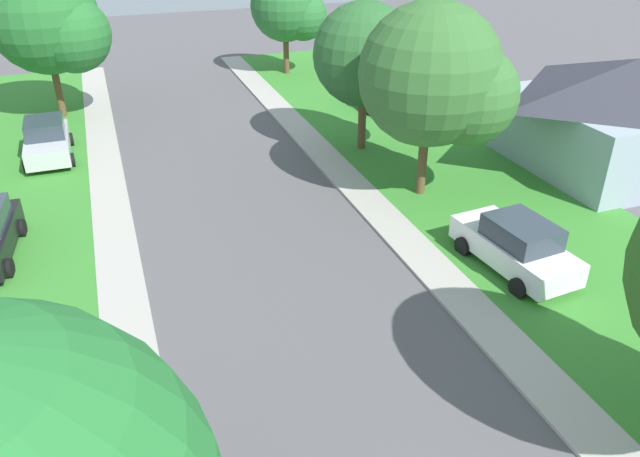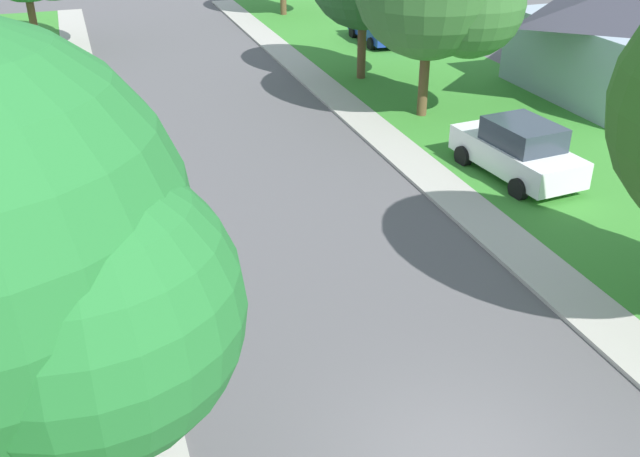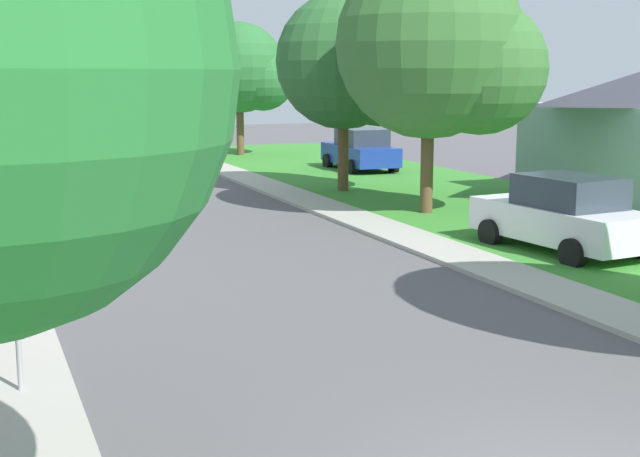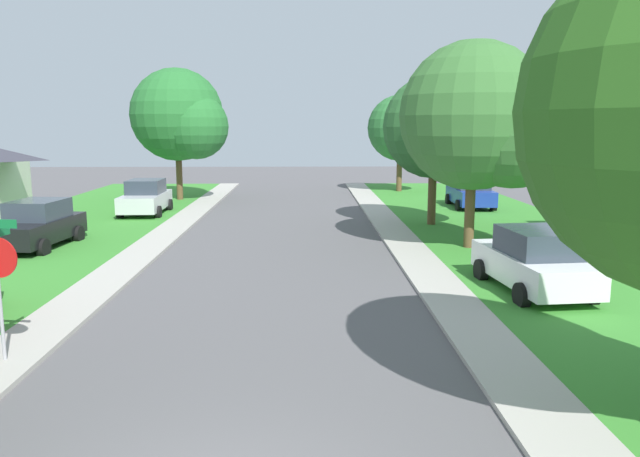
{
  "view_description": "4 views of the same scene",
  "coord_description": "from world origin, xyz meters",
  "views": [
    {
      "loc": [
        -4.24,
        -3.87,
        10.61
      ],
      "look_at": [
        1.37,
        11.78,
        1.4
      ],
      "focal_mm": 34.53,
      "sensor_mm": 36.0,
      "label": 1
    },
    {
      "loc": [
        -4.74,
        -7.04,
        8.63
      ],
      "look_at": [
        -0.31,
        5.88,
        1.4
      ],
      "focal_mm": 40.15,
      "sensor_mm": 36.0,
      "label": 2
    },
    {
      "loc": [
        -5.08,
        -6.09,
        3.96
      ],
      "look_at": [
        0.33,
        7.28,
        1.4
      ],
      "focal_mm": 49.15,
      "sensor_mm": 36.0,
      "label": 3
    },
    {
      "loc": [
        1.03,
        -6.27,
        4.46
      ],
      "look_at": [
        1.44,
        11.82,
        1.4
      ],
      "focal_mm": 34.62,
      "sensor_mm": 36.0,
      "label": 4
    }
  ],
  "objects": [
    {
      "name": "sidewalk_west",
      "position": [
        -4.7,
        12.0,
        0.05
      ],
      "size": [
        1.4,
        56.0,
        0.1
      ],
      "primitive_type": "cube",
      "color": "#ADA89E",
      "rests_on": "ground"
    },
    {
      "name": "stop_sign_far_corner",
      "position": [
        -4.64,
        4.88,
        1.89
      ],
      "size": [
        0.91,
        0.91,
        2.77
      ],
      "color": "#9E9EA3",
      "rests_on": "ground"
    },
    {
      "name": "car_white_near_corner",
      "position": [
        7.09,
        9.6,
        0.87
      ],
      "size": [
        2.35,
        4.45,
        1.76
      ],
      "color": "white",
      "rests_on": "ground"
    },
    {
      "name": "tree_sidewalk_near",
      "position": [
        7.46,
        34.34,
        4.09
      ],
      "size": [
        4.61,
        4.29,
        6.38
      ],
      "color": "brown",
      "rests_on": "ground"
    },
    {
      "name": "lawn_east",
      "position": [
        9.4,
        12.0,
        0.04
      ],
      "size": [
        8.0,
        56.0,
        0.08
      ],
      "primitive_type": "cube",
      "color": "#38842D",
      "rests_on": "ground"
    },
    {
      "name": "car_blue_far_down_street",
      "position": [
        9.84,
        26.37,
        0.87
      ],
      "size": [
        2.14,
        4.35,
        1.76
      ],
      "color": "#1E389E",
      "rests_on": "ground"
    },
    {
      "name": "tree_sidewalk_far",
      "position": [
        7.19,
        15.28,
        4.59
      ],
      "size": [
        5.6,
        5.21,
        7.37
      ],
      "color": "brown",
      "rests_on": "ground"
    },
    {
      "name": "tree_corner_large",
      "position": [
        6.85,
        20.51,
        4.21
      ],
      "size": [
        4.81,
        4.47,
        6.6
      ],
      "color": "brown",
      "rests_on": "ground"
    },
    {
      "name": "car_silver_kerbside_mid",
      "position": [
        -6.95,
        24.35,
        0.87
      ],
      "size": [
        2.09,
        4.33,
        1.76
      ],
      "color": "silver",
      "rests_on": "ground"
    },
    {
      "name": "house_right_setback",
      "position": [
        16.45,
        15.34,
        2.38
      ],
      "size": [
        9.08,
        7.89,
        4.6
      ],
      "color": "#93A3B2",
      "rests_on": "ground"
    },
    {
      "name": "sidewalk_east",
      "position": [
        4.7,
        12.0,
        0.05
      ],
      "size": [
        1.4,
        56.0,
        0.1
      ],
      "primitive_type": "cube",
      "color": "#ADA89E",
      "rests_on": "ground"
    },
    {
      "name": "tree_across_left",
      "position": [
        -6.13,
        29.99,
        4.84
      ],
      "size": [
        5.74,
        5.34,
        7.69
      ],
      "color": "brown",
      "rests_on": "ground"
    }
  ]
}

